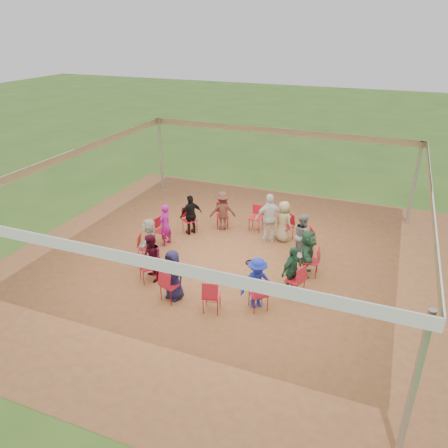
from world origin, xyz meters
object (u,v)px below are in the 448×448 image
at_px(person_seated_4, 191,215).
at_px(person_seated_9, 257,283).
at_px(person_seated_2, 283,221).
at_px(cable_coil, 251,263).
at_px(chair_7, 146,247).
at_px(person_seated_5, 165,225).
at_px(chair_2, 286,227).
at_px(chair_0, 311,261).
at_px(chair_5, 190,220).
at_px(person_seated_10, 292,271).
at_px(chair_3, 256,218).
at_px(chair_10, 212,296).
at_px(person_seated_8, 173,275).
at_px(standing_person, 270,218).
at_px(person_seated_1, 303,235).
at_px(person_seated_3, 223,211).
at_px(chair_9, 170,285).
at_px(chair_12, 295,280).
at_px(laptop, 301,254).
at_px(person_seated_6, 150,240).
at_px(person_seated_7, 151,258).
at_px(chair_6, 162,231).
at_px(chair_8, 148,267).
at_px(chair_1, 306,242).
at_px(chair_4, 222,216).
at_px(chair_11, 259,294).
at_px(person_seated_0, 307,253).

distance_m(person_seated_4, person_seated_9, 4.64).
relative_size(person_seated_2, cable_coil, 3.50).
bearing_deg(chair_7, person_seated_5, 160.36).
bearing_deg(person_seated_2, chair_2, -90.00).
bearing_deg(person_seated_5, chair_0, 97.10).
xyz_separation_m(chair_5, person_seated_10, (4.13, -2.38, 0.25)).
relative_size(chair_3, chair_10, 1.00).
bearing_deg(person_seated_8, standing_person, 86.93).
height_order(person_seated_1, person_seated_3, same).
bearing_deg(chair_9, person_seated_9, 30.42).
bearing_deg(chair_12, chair_7, 110.77).
bearing_deg(laptop, chair_0, -90.00).
bearing_deg(person_seated_6, person_seated_9, 55.38).
bearing_deg(chair_3, person_seated_9, 110.23).
xyz_separation_m(chair_10, person_seated_7, (-2.12, 0.71, 0.25)).
distance_m(chair_3, chair_6, 3.26).
bearing_deg(chair_0, chair_8, 110.77).
bearing_deg(chair_5, chair_12, 96.92).
height_order(chair_1, standing_person, standing_person).
bearing_deg(cable_coil, chair_7, -162.03).
distance_m(chair_4, chair_11, 4.88).
height_order(chair_3, chair_4, same).
height_order(chair_11, person_seated_8, person_seated_8).
bearing_deg(person_seated_6, chair_10, 39.92).
distance_m(chair_2, person_seated_2, 0.28).
bearing_deg(standing_person, person_seated_9, 71.43).
relative_size(chair_9, laptop, 2.87).
bearing_deg(standing_person, chair_2, -175.02).
distance_m(chair_5, chair_6, 1.18).
bearing_deg(person_seated_7, chair_8, -90.00).
distance_m(chair_2, chair_11, 4.05).
xyz_separation_m(chair_0, standing_person, (-1.70, 1.60, 0.39)).
bearing_deg(person_seated_6, chair_7, -90.00).
bearing_deg(person_seated_4, person_seated_10, 96.92).
relative_size(chair_1, person_seated_6, 0.65).
relative_size(chair_1, chair_11, 1.00).
bearing_deg(chair_11, person_seated_2, 56.37).
bearing_deg(person_seated_0, chair_2, 24.96).
height_order(chair_10, person_seated_2, person_seated_2).
distance_m(chair_6, chair_12, 4.88).
bearing_deg(person_seated_10, standing_person, 50.13).
relative_size(chair_4, person_seated_3, 0.65).
relative_size(person_seated_3, person_seated_7, 1.00).
height_order(chair_6, person_seated_8, person_seated_8).
relative_size(chair_0, chair_5, 1.00).
relative_size(person_seated_4, person_seated_6, 1.00).
relative_size(chair_4, chair_7, 1.00).
height_order(chair_7, chair_9, same).
distance_m(person_seated_8, person_seated_9, 2.17).
distance_m(chair_9, person_seated_6, 2.25).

